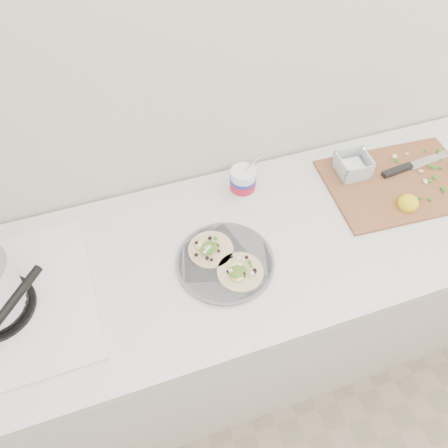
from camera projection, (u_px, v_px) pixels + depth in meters
name	position (u px, v px, depth m)	size (l,w,h in m)	color
counter	(228.00, 311.00, 1.71)	(2.44, 0.66, 0.90)	silver
taco_plate	(225.00, 260.00, 1.30)	(0.30, 0.30, 0.04)	slate
tub	(244.00, 179.00, 1.45)	(0.09, 0.09, 0.20)	white
cutboard	(395.00, 178.00, 1.51)	(0.52, 0.38, 0.08)	brown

